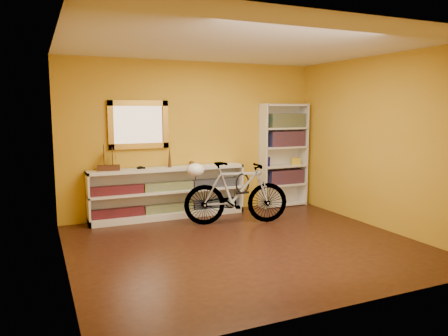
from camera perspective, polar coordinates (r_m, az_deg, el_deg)
name	(u,v)px	position (r m, az deg, el deg)	size (l,w,h in m)	color
floor	(245,245)	(5.86, 2.82, -10.17)	(4.50, 4.00, 0.01)	black
ceiling	(247,45)	(5.63, 3.00, 16.02)	(4.50, 4.00, 0.01)	silver
back_wall	(193,138)	(7.43, -4.08, 3.93)	(4.50, 0.01, 2.60)	#C18E1D
left_wall	(61,156)	(5.00, -20.84, 1.54)	(0.01, 4.00, 2.60)	#C18E1D
right_wall	(379,143)	(6.90, 19.89, 3.19)	(0.01, 4.00, 2.60)	#C18E1D
gilt_mirror	(139,125)	(7.11, -11.24, 5.65)	(0.98, 0.06, 0.78)	brown
wall_socket	(241,194)	(7.90, 2.20, -3.51)	(0.09, 0.01, 0.09)	silver
console_unit	(169,193)	(7.21, -7.35, -3.26)	(2.60, 0.35, 0.85)	silver
cd_row_lower	(169,208)	(7.24, -7.26, -5.26)	(2.50, 0.13, 0.14)	black
cd_row_upper	(169,186)	(7.17, -7.31, -2.42)	(2.50, 0.13, 0.14)	navy
model_ship	(108,158)	(6.91, -15.09, 1.35)	(0.35, 0.13, 0.41)	#381D0F
toy_car	(141,169)	(7.03, -10.92, -0.10)	(0.00, 0.00, 0.00)	black
bronze_ornament	(170,156)	(7.12, -7.22, 1.57)	(0.06, 0.06, 0.37)	#55381D
decorative_orb	(192,163)	(7.26, -4.32, 0.61)	(0.09, 0.09, 0.09)	#55381D
bookcase	(283,155)	(8.06, 7.88, 1.68)	(0.90, 0.30, 1.90)	silver
book_row_a	(285,177)	(8.14, 8.12, -1.14)	(0.70, 0.22, 0.26)	maroon
book_row_b	(286,139)	(8.06, 8.22, 3.85)	(0.70, 0.22, 0.28)	maroon
book_row_c	(286,121)	(8.04, 8.27, 6.24)	(0.70, 0.22, 0.25)	#1B5761
travel_mug	(268,162)	(7.88, 5.85, 0.85)	(0.08, 0.08, 0.17)	#16179B
red_tin	(274,122)	(7.94, 6.61, 6.01)	(0.14, 0.14, 0.19)	maroon
yellow_bag	(296,161)	(8.17, 9.50, 0.88)	(0.16, 0.11, 0.13)	gold
bicycle	(236,193)	(6.77, 1.64, -3.30)	(1.68, 0.44, 0.99)	silver
helmet	(195,170)	(6.62, -3.83, -0.28)	(0.28, 0.27, 0.21)	white
u_lock	(243,183)	(6.77, 2.47, -2.04)	(0.24, 0.24, 0.03)	black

